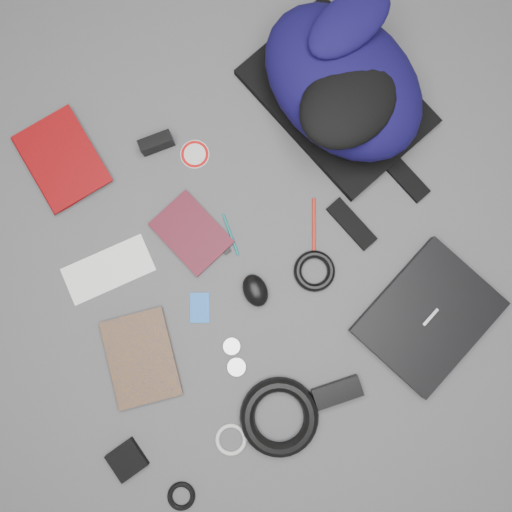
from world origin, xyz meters
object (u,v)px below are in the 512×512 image
object	(u,v)px
dvd_case	(191,233)
laptop	(428,317)
backpack	(343,82)
power_brick	(337,392)
textbook_red	(33,177)
comic_book	(109,366)
mouse	(255,290)
compact_camera	(156,143)
pouch	(127,460)

from	to	relation	value
dvd_case	laptop	bearing A→B (deg)	-62.77
backpack	power_brick	size ratio (longest dim) A/B	4.14
laptop	textbook_red	distance (m)	1.13
dvd_case	comic_book	bearing A→B (deg)	-164.23
laptop	power_brick	world-z (taller)	laptop
comic_book	backpack	bearing A→B (deg)	35.47
mouse	power_brick	xyz separation A→B (m)	(0.11, -0.32, -0.01)
dvd_case	power_brick	xyz separation A→B (m)	(0.21, -0.53, 0.01)
textbook_red	power_brick	distance (m)	1.00
laptop	mouse	world-z (taller)	mouse
textbook_red	comic_book	size ratio (longest dim) A/B	1.04
mouse	comic_book	bearing A→B (deg)	-175.46
laptop	compact_camera	xyz separation A→B (m)	(-0.51, 0.70, 0.01)
pouch	dvd_case	bearing A→B (deg)	53.98
comic_book	mouse	distance (m)	0.44
laptop	dvd_case	size ratio (longest dim) A/B	1.73
comic_book	mouse	size ratio (longest dim) A/B	2.65
backpack	laptop	xyz separation A→B (m)	(0.00, -0.65, -0.09)
laptop	mouse	bearing A→B (deg)	123.94
comic_book	compact_camera	xyz separation A→B (m)	(0.32, 0.52, 0.02)
textbook_red	backpack	bearing A→B (deg)	-16.03
mouse	power_brick	size ratio (longest dim) A/B	0.71
compact_camera	backpack	bearing A→B (deg)	-6.02
backpack	power_brick	world-z (taller)	backpack
pouch	laptop	bearing A→B (deg)	4.14
power_brick	dvd_case	bearing A→B (deg)	114.37
textbook_red	mouse	size ratio (longest dim) A/B	2.76
comic_book	dvd_case	xyz separation A→B (m)	(0.33, 0.26, -0.00)
backpack	power_brick	xyz separation A→B (m)	(-0.29, -0.74, -0.09)
laptop	pouch	bearing A→B (deg)	157.60
dvd_case	backpack	bearing A→B (deg)	0.24
mouse	power_brick	bearing A→B (deg)	-73.92
pouch	compact_camera	bearing A→B (deg)	64.65
backpack	power_brick	distance (m)	0.80
backpack	laptop	distance (m)	0.65
textbook_red	dvd_case	world-z (taller)	textbook_red
laptop	dvd_case	xyz separation A→B (m)	(-0.51, 0.43, -0.01)
textbook_red	mouse	world-z (taller)	mouse
mouse	textbook_red	bearing A→B (deg)	130.16
pouch	comic_book	bearing A→B (deg)	81.52
backpack	power_brick	bearing A→B (deg)	-132.29
textbook_red	comic_book	distance (m)	0.55
laptop	textbook_red	bearing A→B (deg)	113.02
laptop	compact_camera	bearing A→B (deg)	99.77
laptop	textbook_red	world-z (taller)	laptop
textbook_red	compact_camera	world-z (taller)	compact_camera
power_brick	pouch	size ratio (longest dim) A/B	1.54
comic_book	dvd_case	world-z (taller)	comic_book
dvd_case	mouse	bearing A→B (deg)	-85.09
laptop	mouse	distance (m)	0.46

